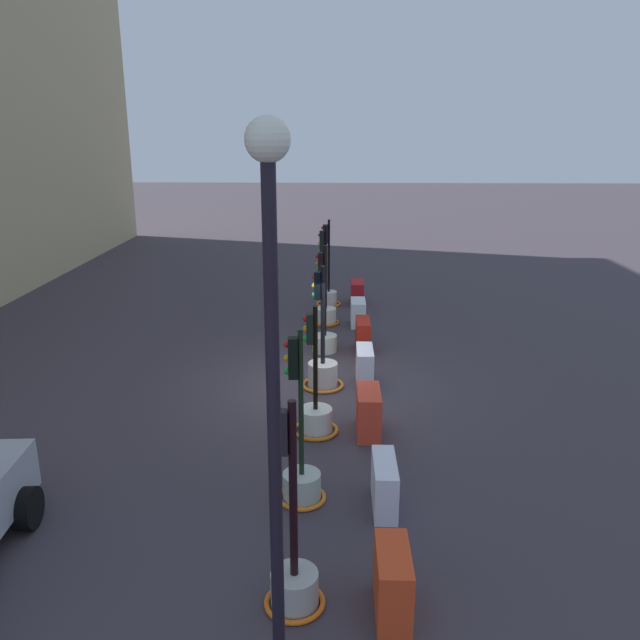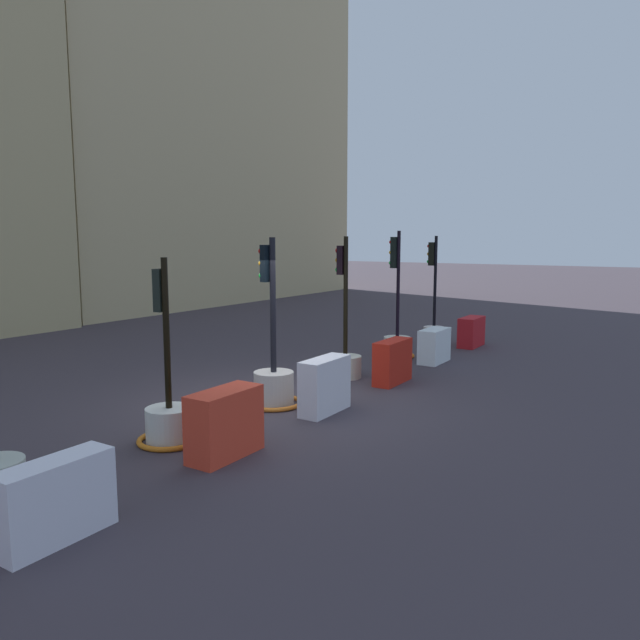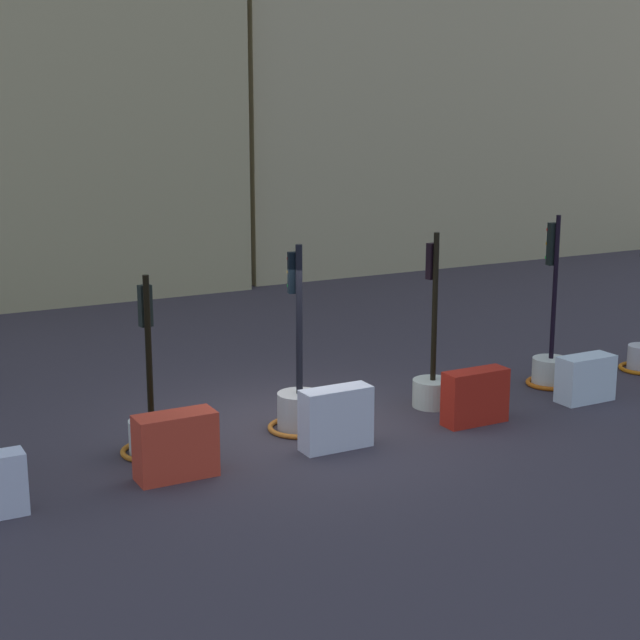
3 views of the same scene
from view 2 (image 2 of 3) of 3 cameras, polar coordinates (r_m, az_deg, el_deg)
The scene contains 13 objects.
ground_plane at distance 10.65m, azimuth -4.44°, elevation -7.90°, with size 120.00×120.00×0.00m, color #3C343B.
traffic_light_2 at distance 8.86m, azimuth -14.08°, elevation -8.78°, with size 0.92×0.92×2.61m.
traffic_light_3 at distance 10.47m, azimuth -4.43°, elevation -5.72°, with size 0.99×0.99×2.88m.
traffic_light_4 at distance 12.49m, azimuth 2.37°, elevation -3.15°, with size 0.67×0.67×2.91m.
traffic_light_5 at distance 14.74m, azimuth 7.28°, elevation -1.87°, with size 0.85×0.85×3.04m.
traffic_light_6 at distance 16.72m, azimuth 10.69°, elevation -0.73°, with size 0.86×0.86×2.93m.
construction_barrier_1 at distance 6.46m, azimuth -23.70°, elevation -15.37°, with size 1.12×0.36×0.79m.
construction_barrier_2 at distance 8.12m, azimuth -8.97°, elevation -9.64°, with size 1.09×0.46×0.90m.
construction_barrier_3 at distance 10.00m, azimuth 0.45°, elevation -6.21°, with size 1.07×0.38×0.91m.
construction_barrier_4 at distance 12.10m, azimuth 6.87°, elevation -3.93°, with size 1.07×0.38×0.86m.
construction_barrier_5 at distance 14.25m, azimuth 10.74°, elevation -2.41°, with size 0.99×0.44×0.78m.
construction_barrier_6 at distance 16.58m, azimuth 14.11°, elevation -1.09°, with size 1.03×0.43×0.79m.
building_corner_block at distance 30.46m, azimuth -12.72°, elevation 18.66°, with size 18.26×7.86×17.47m.
Camera 2 is at (-8.20, -6.16, 2.86)m, focal length 33.87 mm.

